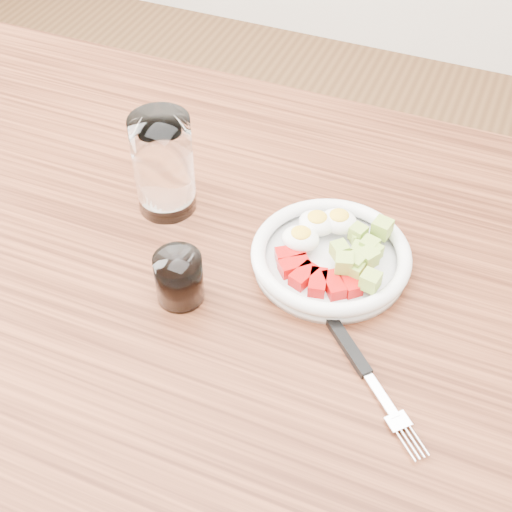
{
  "coord_description": "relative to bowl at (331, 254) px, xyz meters",
  "views": [
    {
      "loc": [
        0.24,
        -0.59,
        1.47
      ],
      "look_at": [
        -0.01,
        0.01,
        0.8
      ],
      "focal_mm": 50.0,
      "sensor_mm": 36.0,
      "label": 1
    }
  ],
  "objects": [
    {
      "name": "dining_table",
      "position": [
        -0.08,
        -0.06,
        -0.12
      ],
      "size": [
        1.5,
        0.9,
        0.77
      ],
      "color": "brown",
      "rests_on": "ground"
    },
    {
      "name": "bowl",
      "position": [
        0.0,
        0.0,
        0.0
      ],
      "size": [
        0.21,
        0.21,
        0.05
      ],
      "color": "white",
      "rests_on": "dining_table"
    },
    {
      "name": "fork",
      "position": [
        0.08,
        -0.14,
        -0.01
      ],
      "size": [
        0.18,
        0.17,
        0.01
      ],
      "color": "black",
      "rests_on": "dining_table"
    },
    {
      "name": "water_glass",
      "position": [
        -0.26,
        0.02,
        0.06
      ],
      "size": [
        0.08,
        0.08,
        0.15
      ],
      "primitive_type": "cylinder",
      "color": "white",
      "rests_on": "dining_table"
    },
    {
      "name": "coffee_glass",
      "position": [
        -0.16,
        -0.13,
        0.01
      ],
      "size": [
        0.06,
        0.06,
        0.07
      ],
      "color": "white",
      "rests_on": "dining_table"
    }
  ]
}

